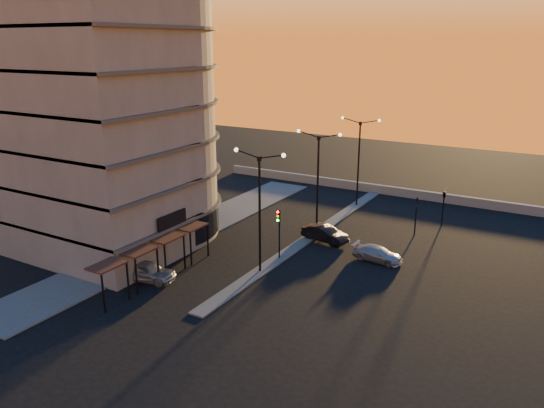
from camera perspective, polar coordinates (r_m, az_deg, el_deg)
The scene contains 14 objects.
ground at distance 41.12m, azimuth -1.29°, elevation -7.32°, with size 120.00×120.00×0.00m, color black.
sidewalk_west at distance 49.83m, azimuth -9.23°, elevation -3.02°, with size 5.00×40.00×0.12m, color #4E4D4B.
median at distance 49.27m, azimuth 4.80°, elevation -3.09°, with size 1.20×36.00×0.12m, color #4E4D4B.
parapet at distance 62.73m, azimuth 12.80°, elevation 1.39°, with size 44.00×0.50×1.00m, color gray.
building at distance 46.66m, azimuth -16.44°, elevation 10.14°, with size 14.35×17.08×25.00m.
streetlamp_near at distance 39.15m, azimuth -1.34°, elevation 0.16°, with size 4.32×0.32×9.51m.
streetlamp_mid at distance 47.66m, azimuth 4.96°, elevation 3.17°, with size 4.32×0.32×9.51m.
streetlamp_far at distance 56.65m, azimuth 9.33°, elevation 5.23°, with size 4.32×0.32×9.51m.
traffic_light_main at distance 42.34m, azimuth 0.71°, elevation -2.37°, with size 0.28×0.44×4.25m.
signal_east_a at distance 49.69m, azimuth 15.22°, elevation -1.19°, with size 0.13×0.16×3.60m.
signal_east_b at distance 52.78m, azimuth 18.05°, elevation 0.95°, with size 0.42×1.99×3.60m.
car_hatchback at distance 40.55m, azimuth -13.34°, elevation -7.01°, with size 1.76×4.38×1.49m, color #A0A4A7.
car_sedan at distance 47.20m, azimuth 5.72°, elevation -3.19°, with size 1.50×4.29×1.41m, color black.
car_wagon at distance 43.74m, azimuth 11.27°, elevation -5.28°, with size 1.67×4.11×1.19m, color #A8ACB0.
Camera 1 is at (19.64, -31.91, 16.94)m, focal length 35.00 mm.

